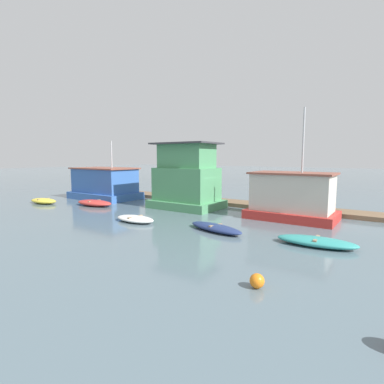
{
  "coord_description": "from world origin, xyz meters",
  "views": [
    {
      "loc": [
        12.48,
        -19.18,
        4.0
      ],
      "look_at": [
        0.0,
        -1.0,
        1.4
      ],
      "focal_mm": 28.0,
      "sensor_mm": 36.0,
      "label": 1
    }
  ],
  "objects_px": {
    "dinghy_white": "(135,219)",
    "dinghy_navy": "(215,228)",
    "buoy_orange": "(257,281)",
    "dinghy_yellow": "(44,201)",
    "houseboat_blue": "(105,184)",
    "dinghy_red": "(94,203)",
    "dinghy_teal": "(316,242)",
    "houseboat_green": "(187,179)",
    "houseboat_red": "(292,197)",
    "mooring_post_centre": "(281,198)"
  },
  "relations": [
    {
      "from": "houseboat_green",
      "to": "dinghy_red",
      "type": "xyz_separation_m",
      "value": [
        -6.79,
        -3.52,
        -2.0
      ]
    },
    {
      "from": "dinghy_yellow",
      "to": "houseboat_blue",
      "type": "bearing_deg",
      "value": 69.18
    },
    {
      "from": "dinghy_red",
      "to": "buoy_orange",
      "type": "relative_size",
      "value": 7.88
    },
    {
      "from": "houseboat_blue",
      "to": "dinghy_yellow",
      "type": "relative_size",
      "value": 2.22
    },
    {
      "from": "dinghy_red",
      "to": "mooring_post_centre",
      "type": "distance_m",
      "value": 14.72
    },
    {
      "from": "dinghy_navy",
      "to": "dinghy_teal",
      "type": "relative_size",
      "value": 1.05
    },
    {
      "from": "mooring_post_centre",
      "to": "buoy_orange",
      "type": "xyz_separation_m",
      "value": [
        3.43,
        -12.73,
        -0.86
      ]
    },
    {
      "from": "dinghy_white",
      "to": "dinghy_red",
      "type": "bearing_deg",
      "value": 160.93
    },
    {
      "from": "buoy_orange",
      "to": "dinghy_teal",
      "type": "bearing_deg",
      "value": 84.77
    },
    {
      "from": "houseboat_blue",
      "to": "dinghy_white",
      "type": "height_order",
      "value": "houseboat_blue"
    },
    {
      "from": "dinghy_red",
      "to": "dinghy_navy",
      "type": "distance_m",
      "value": 12.55
    },
    {
      "from": "dinghy_white",
      "to": "dinghy_yellow",
      "type": "bearing_deg",
      "value": 176.19
    },
    {
      "from": "houseboat_blue",
      "to": "dinghy_navy",
      "type": "height_order",
      "value": "houseboat_blue"
    },
    {
      "from": "houseboat_green",
      "to": "dinghy_teal",
      "type": "xyz_separation_m",
      "value": [
        10.75,
        -5.0,
        -2.04
      ]
    },
    {
      "from": "dinghy_teal",
      "to": "mooring_post_centre",
      "type": "xyz_separation_m",
      "value": [
        -3.95,
        7.09,
        0.88
      ]
    },
    {
      "from": "dinghy_yellow",
      "to": "mooring_post_centre",
      "type": "bearing_deg",
      "value": 21.79
    },
    {
      "from": "houseboat_red",
      "to": "dinghy_yellow",
      "type": "xyz_separation_m",
      "value": [
        -19.51,
        -5.55,
        -1.21
      ]
    },
    {
      "from": "dinghy_red",
      "to": "dinghy_teal",
      "type": "height_order",
      "value": "dinghy_red"
    },
    {
      "from": "houseboat_green",
      "to": "dinghy_yellow",
      "type": "relative_size",
      "value": 1.81
    },
    {
      "from": "dinghy_white",
      "to": "mooring_post_centre",
      "type": "relative_size",
      "value": 1.31
    },
    {
      "from": "dinghy_yellow",
      "to": "mooring_post_centre",
      "type": "height_order",
      "value": "mooring_post_centre"
    },
    {
      "from": "dinghy_navy",
      "to": "mooring_post_centre",
      "type": "relative_size",
      "value": 1.71
    },
    {
      "from": "dinghy_white",
      "to": "dinghy_navy",
      "type": "bearing_deg",
      "value": 8.07
    },
    {
      "from": "houseboat_green",
      "to": "dinghy_navy",
      "type": "bearing_deg",
      "value": -42.83
    },
    {
      "from": "houseboat_blue",
      "to": "houseboat_green",
      "type": "bearing_deg",
      "value": 0.99
    },
    {
      "from": "houseboat_red",
      "to": "dinghy_yellow",
      "type": "height_order",
      "value": "houseboat_red"
    },
    {
      "from": "houseboat_red",
      "to": "dinghy_teal",
      "type": "distance_m",
      "value": 6.11
    },
    {
      "from": "dinghy_yellow",
      "to": "buoy_orange",
      "type": "relative_size",
      "value": 6.41
    },
    {
      "from": "houseboat_red",
      "to": "dinghy_red",
      "type": "distance_m",
      "value": 15.4
    },
    {
      "from": "houseboat_blue",
      "to": "mooring_post_centre",
      "type": "distance_m",
      "value": 16.48
    },
    {
      "from": "dinghy_white",
      "to": "dinghy_navy",
      "type": "height_order",
      "value": "dinghy_navy"
    },
    {
      "from": "houseboat_blue",
      "to": "dinghy_red",
      "type": "bearing_deg",
      "value": -50.79
    },
    {
      "from": "houseboat_blue",
      "to": "dinghy_teal",
      "type": "distance_m",
      "value": 20.88
    },
    {
      "from": "dinghy_navy",
      "to": "dinghy_teal",
      "type": "distance_m",
      "value": 5.1
    },
    {
      "from": "mooring_post_centre",
      "to": "houseboat_green",
      "type": "bearing_deg",
      "value": -162.92
    },
    {
      "from": "houseboat_green",
      "to": "mooring_post_centre",
      "type": "relative_size",
      "value": 2.43
    },
    {
      "from": "dinghy_yellow",
      "to": "dinghy_white",
      "type": "bearing_deg",
      "value": -3.81
    },
    {
      "from": "houseboat_green",
      "to": "dinghy_yellow",
      "type": "height_order",
      "value": "houseboat_green"
    },
    {
      "from": "houseboat_blue",
      "to": "dinghy_red",
      "type": "xyz_separation_m",
      "value": [
        2.74,
        -3.36,
        -1.17
      ]
    },
    {
      "from": "mooring_post_centre",
      "to": "houseboat_red",
      "type": "bearing_deg",
      "value": -53.82
    },
    {
      "from": "houseboat_red",
      "to": "dinghy_teal",
      "type": "xyz_separation_m",
      "value": [
        2.68,
        -5.35,
        -1.23
      ]
    },
    {
      "from": "dinghy_navy",
      "to": "buoy_orange",
      "type": "relative_size",
      "value": 8.14
    },
    {
      "from": "dinghy_white",
      "to": "dinghy_teal",
      "type": "xyz_separation_m",
      "value": [
        10.39,
        0.99,
        0.02
      ]
    },
    {
      "from": "dinghy_yellow",
      "to": "houseboat_red",
      "type": "bearing_deg",
      "value": 15.88
    },
    {
      "from": "dinghy_white",
      "to": "dinghy_navy",
      "type": "xyz_separation_m",
      "value": [
        5.29,
        0.75,
        0.01
      ]
    },
    {
      "from": "houseboat_blue",
      "to": "buoy_orange",
      "type": "xyz_separation_m",
      "value": [
        19.76,
        -10.48,
        -1.19
      ]
    },
    {
      "from": "houseboat_red",
      "to": "dinghy_white",
      "type": "height_order",
      "value": "houseboat_red"
    },
    {
      "from": "dinghy_white",
      "to": "buoy_orange",
      "type": "height_order",
      "value": "buoy_orange"
    },
    {
      "from": "mooring_post_centre",
      "to": "buoy_orange",
      "type": "bearing_deg",
      "value": -74.9
    },
    {
      "from": "houseboat_blue",
      "to": "dinghy_teal",
      "type": "bearing_deg",
      "value": -13.42
    }
  ]
}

